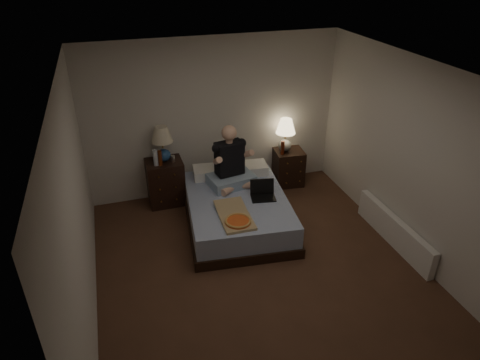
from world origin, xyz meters
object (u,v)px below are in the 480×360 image
object	(u,v)px
lamp_left	(163,144)
pizza_box	(238,222)
water_bottle	(155,158)
beer_bottle_left	(160,158)
laptop	(263,191)
nightstand_right	(288,167)
lamp_right	(285,135)
person	(231,157)
nightstand_left	(165,181)
beer_bottle_right	(283,148)
soda_can	(173,159)
bed	(237,211)
radiator	(394,231)

from	to	relation	value
lamp_left	pizza_box	size ratio (longest dim) A/B	0.74
water_bottle	beer_bottle_left	xyz separation A→B (m)	(0.07, -0.01, -0.01)
water_bottle	laptop	xyz separation A→B (m)	(1.36, -0.98, -0.27)
nightstand_right	lamp_right	world-z (taller)	lamp_right
lamp_right	person	distance (m)	1.24
person	pizza_box	bearing A→B (deg)	-111.61
nightstand_left	lamp_right	distance (m)	2.08
lamp_left	beer_bottle_left	size ratio (longest dim) A/B	2.43
lamp_left	pizza_box	bearing A→B (deg)	-66.60
pizza_box	beer_bottle_left	bearing A→B (deg)	118.55
lamp_left	water_bottle	bearing A→B (deg)	-139.52
beer_bottle_right	lamp_right	bearing A→B (deg)	52.57
soda_can	nightstand_right	bearing A→B (deg)	0.95
nightstand_right	person	distance (m)	1.43
lamp_left	beer_bottle_left	bearing A→B (deg)	-119.47
laptop	nightstand_left	bearing A→B (deg)	148.87
soda_can	pizza_box	size ratio (longest dim) A/B	0.13
nightstand_left	pizza_box	xyz separation A→B (m)	(0.70, -1.60, 0.14)
nightstand_left	soda_can	world-z (taller)	soda_can
beer_bottle_right	laptop	world-z (taller)	beer_bottle_right
nightstand_right	pizza_box	world-z (taller)	nightstand_right
beer_bottle_left	person	distance (m)	1.07
soda_can	lamp_right	bearing A→B (deg)	2.06
nightstand_right	beer_bottle_left	xyz separation A→B (m)	(-2.14, -0.09, 0.53)
soda_can	laptop	bearing A→B (deg)	-43.19
nightstand_right	lamp_left	xyz separation A→B (m)	(-2.07, 0.03, 0.70)
bed	beer_bottle_right	xyz separation A→B (m)	(1.03, 0.85, 0.50)
nightstand_left	beer_bottle_right	bearing A→B (deg)	-3.67
water_bottle	radiator	bearing A→B (deg)	-33.24
lamp_right	lamp_left	bearing A→B (deg)	180.00
lamp_left	radiator	bearing A→B (deg)	-36.08
beer_bottle_right	laptop	size ratio (longest dim) A/B	0.68
bed	pizza_box	bearing A→B (deg)	-100.02
water_bottle	soda_can	world-z (taller)	water_bottle
bed	radiator	xyz separation A→B (m)	(1.91, -1.07, -0.03)
soda_can	person	xyz separation A→B (m)	(0.77, -0.51, 0.15)
water_bottle	laptop	distance (m)	1.69
bed	laptop	xyz separation A→B (m)	(0.34, -0.13, 0.35)
laptop	lamp_right	bearing A→B (deg)	65.10
lamp_left	nightstand_right	bearing A→B (deg)	-0.96
person	pizza_box	world-z (taller)	person
pizza_box	radiator	xyz separation A→B (m)	(2.10, -0.44, -0.30)
nightstand_left	radiator	bearing A→B (deg)	-36.30
person	laptop	size ratio (longest dim) A/B	2.74
nightstand_left	person	xyz separation A→B (m)	(0.91, -0.58, 0.57)
beer_bottle_left	person	size ratio (longest dim) A/B	0.25
lamp_left	soda_can	distance (m)	0.27
nightstand_left	laptop	size ratio (longest dim) A/B	2.12
soda_can	radiator	distance (m)	3.36
lamp_right	beer_bottle_left	xyz separation A→B (m)	(-2.07, -0.12, -0.05)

